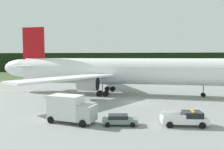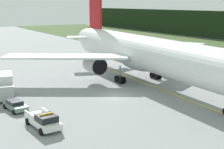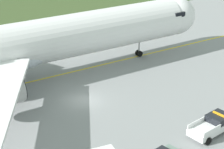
# 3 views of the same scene
# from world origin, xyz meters

# --- Properties ---
(ground) EXTENTS (320.00, 320.00, 0.00)m
(ground) POSITION_xyz_m (0.00, 0.00, 0.00)
(ground) COLOR gray
(taxiway_centerline_main) EXTENTS (74.30, 5.03, 0.01)m
(taxiway_centerline_main) POSITION_xyz_m (-3.29, 8.48, 0.00)
(taxiway_centerline_main) COLOR yellow
(taxiway_centerline_main) RESTS_ON ground
(airliner) EXTENTS (57.29, 44.45, 15.60)m
(airliner) POSITION_xyz_m (-3.80, 8.51, 5.14)
(airliner) COLOR white
(airliner) RESTS_ON ground
(ops_pickup_truck) EXTENTS (5.72, 2.73, 1.94)m
(ops_pickup_truck) POSITION_xyz_m (7.13, -13.76, 0.90)
(ops_pickup_truck) COLOR white
(ops_pickup_truck) RESTS_ON ground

